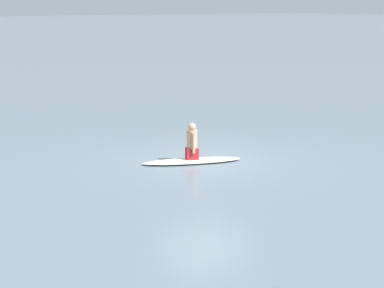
{
  "coord_description": "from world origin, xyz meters",
  "views": [
    {
      "loc": [
        -13.55,
        10.17,
        4.07
      ],
      "look_at": [
        -0.21,
        0.58,
        0.59
      ],
      "focal_mm": 62.16,
      "sensor_mm": 36.0,
      "label": 1
    }
  ],
  "objects": [
    {
      "name": "ground_plane",
      "position": [
        0.0,
        0.0,
        0.0
      ],
      "size": [
        400.0,
        400.0,
        0.0
      ],
      "primitive_type": "plane",
      "color": "slate"
    },
    {
      "name": "surfboard",
      "position": [
        0.14,
        0.33,
        0.05
      ],
      "size": [
        1.57,
        2.67,
        0.1
      ],
      "primitive_type": "ellipsoid",
      "rotation": [
        0.0,
        0.0,
        1.19
      ],
      "color": "silver",
      "rests_on": "ground"
    },
    {
      "name": "person_paddler",
      "position": [
        0.14,
        0.33,
        0.53
      ],
      "size": [
        0.41,
        0.39,
        0.95
      ],
      "rotation": [
        0.0,
        0.0,
        1.19
      ],
      "color": "#A51E23",
      "rests_on": "surfboard"
    }
  ]
}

